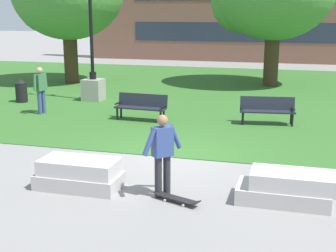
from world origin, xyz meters
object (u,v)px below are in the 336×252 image
(skateboard, at_px, (177,198))
(person_bystander_near_lawn, at_px, (41,88))
(trash_bin, at_px, (21,91))
(concrete_block_left, at_px, (288,188))
(park_bench_near_right, at_px, (267,109))
(park_bench_near_left, at_px, (141,105))
(person_skateboarder, at_px, (163,151))
(lamp_post_left, at_px, (93,75))
(concrete_block_center, at_px, (79,174))

(skateboard, xyz_separation_m, person_bystander_near_lawn, (-6.84, 6.67, 0.90))
(person_bystander_near_lawn, bearing_deg, trash_bin, 137.84)
(concrete_block_left, xyz_separation_m, skateboard, (-2.10, -0.58, -0.22))
(skateboard, height_order, park_bench_near_right, park_bench_near_right)
(park_bench_near_left, distance_m, person_bystander_near_lawn, 3.91)
(concrete_block_left, xyz_separation_m, park_bench_near_left, (-5.07, 6.06, 0.23))
(person_skateboarder, bearing_deg, park_bench_near_left, 112.11)
(lamp_post_left, bearing_deg, trash_bin, -156.65)
(concrete_block_left, bearing_deg, park_bench_near_left, 129.90)
(person_skateboarder, xyz_separation_m, person_bystander_near_lawn, (-6.47, 6.41, 0.02))
(lamp_post_left, bearing_deg, skateboard, -57.63)
(concrete_block_left, xyz_separation_m, lamp_post_left, (-8.21, 9.05, 0.80))
(lamp_post_left, bearing_deg, concrete_block_left, -47.78)
(concrete_block_left, height_order, lamp_post_left, lamp_post_left)
(person_skateboarder, xyz_separation_m, skateboard, (0.37, -0.26, -0.88))
(trash_bin, bearing_deg, person_bystander_near_lawn, -42.16)
(person_skateboarder, bearing_deg, concrete_block_center, -179.00)
(person_bystander_near_lawn, bearing_deg, skateboard, -44.28)
(park_bench_near_right, distance_m, person_bystander_near_lawn, 8.15)
(concrete_block_center, xyz_separation_m, park_bench_near_right, (3.49, 6.97, 0.23))
(person_skateboarder, relative_size, person_bystander_near_lawn, 1.00)
(skateboard, distance_m, lamp_post_left, 11.45)
(person_bystander_near_lawn, bearing_deg, concrete_block_left, -34.24)
(person_skateboarder, distance_m, lamp_post_left, 10.98)
(concrete_block_center, relative_size, park_bench_near_right, 0.97)
(concrete_block_center, distance_m, park_bench_near_right, 7.80)
(skateboard, xyz_separation_m, lamp_post_left, (-6.10, 9.63, 1.02))
(park_bench_near_left, bearing_deg, skateboard, -65.97)
(concrete_block_left, relative_size, park_bench_near_left, 1.05)
(person_skateboarder, xyz_separation_m, park_bench_near_left, (-2.59, 6.38, -0.43))
(skateboard, relative_size, person_bystander_near_lawn, 0.60)
(person_bystander_near_lawn, bearing_deg, park_bench_near_right, 3.73)
(park_bench_near_left, bearing_deg, concrete_block_center, -83.35)
(skateboard, bearing_deg, park_bench_near_left, 114.03)
(concrete_block_left, relative_size, person_skateboarder, 1.12)
(park_bench_near_right, bearing_deg, trash_bin, 172.90)
(concrete_block_center, height_order, lamp_post_left, lamp_post_left)
(park_bench_near_right, relative_size, person_bystander_near_lawn, 1.08)
(park_bench_near_left, xyz_separation_m, trash_bin, (-5.85, 1.82, -0.04))
(park_bench_near_right, relative_size, trash_bin, 1.93)
(concrete_block_center, bearing_deg, park_bench_near_left, 96.65)
(park_bench_near_left, bearing_deg, trash_bin, 162.76)
(concrete_block_left, xyz_separation_m, park_bench_near_right, (-0.83, 6.62, 0.23))
(concrete_block_left, xyz_separation_m, person_bystander_near_lawn, (-8.95, 6.09, 0.68))
(trash_bin, bearing_deg, park_bench_near_right, -7.10)
(skateboard, relative_size, trash_bin, 1.07)
(skateboard, height_order, trash_bin, trash_bin)
(trash_bin, relative_size, person_bystander_near_lawn, 0.56)
(trash_bin, height_order, person_bystander_near_lawn, person_bystander_near_lawn)
(person_bystander_near_lawn, bearing_deg, person_skateboarder, -44.73)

